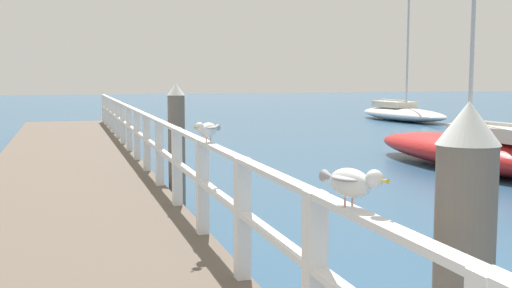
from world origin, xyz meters
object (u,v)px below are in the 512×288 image
(dock_piling_far, at_px, (177,146))
(seagull_foreground, at_px, (351,181))
(boat_1, at_px, (402,113))
(seagull_background, at_px, (208,129))
(boat_2, at_px, (481,151))

(dock_piling_far, distance_m, seagull_foreground, 7.50)
(seagull_foreground, bearing_deg, boat_1, -136.49)
(dock_piling_far, bearing_deg, seagull_background, -95.33)
(boat_2, bearing_deg, seagull_foreground, -132.99)
(dock_piling_far, relative_size, boat_1, 0.28)
(seagull_foreground, height_order, seagull_background, same)
(boat_1, bearing_deg, boat_2, 64.27)
(seagull_background, height_order, boat_1, boat_1)
(dock_piling_far, xyz_separation_m, boat_1, (14.34, 17.76, -0.67))
(seagull_background, distance_m, boat_2, 10.26)
(seagull_background, bearing_deg, seagull_foreground, 131.04)
(dock_piling_far, xyz_separation_m, boat_2, (7.57, 2.23, -0.59))
(seagull_background, bearing_deg, boat_2, -100.44)
(seagull_background, relative_size, boat_2, 0.04)
(boat_1, distance_m, boat_2, 16.94)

